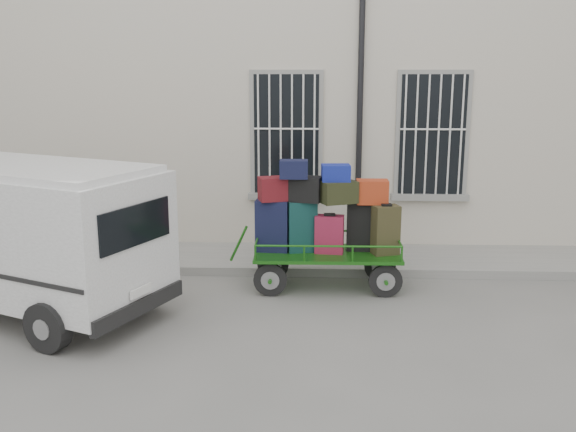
# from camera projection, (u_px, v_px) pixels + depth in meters

# --- Properties ---
(ground) EXTENTS (80.00, 80.00, 0.00)m
(ground) POSITION_uv_depth(u_px,v_px,m) (305.00, 306.00, 9.52)
(ground) COLOR slate
(ground) RESTS_ON ground
(building) EXTENTS (24.00, 5.15, 6.00)m
(building) POSITION_uv_depth(u_px,v_px,m) (309.00, 90.00, 14.21)
(building) COLOR beige
(building) RESTS_ON ground
(sidewalk) EXTENTS (24.00, 1.70, 0.15)m
(sidewalk) POSITION_uv_depth(u_px,v_px,m) (307.00, 259.00, 11.65)
(sidewalk) COLOR gray
(sidewalk) RESTS_ON ground
(luggage_cart) EXTENTS (2.71, 1.06, 2.07)m
(luggage_cart) POSITION_uv_depth(u_px,v_px,m) (324.00, 224.00, 10.09)
(luggage_cart) COLOR black
(luggage_cart) RESTS_ON ground
(van) EXTENTS (4.61, 3.36, 2.16)m
(van) POSITION_uv_depth(u_px,v_px,m) (18.00, 228.00, 9.08)
(van) COLOR silver
(van) RESTS_ON ground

